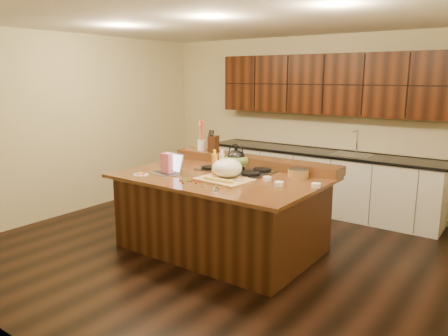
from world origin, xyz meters
The scene contains 35 objects.
room centered at (0.00, 0.00, 1.35)m, with size 5.52×5.02×2.72m.
island centered at (0.00, 0.00, 0.46)m, with size 2.40×1.60×0.92m.
back_ledge centered at (0.00, 0.70, 0.98)m, with size 2.40×0.30×0.12m, color black.
cooktop centered at (0.00, 0.30, 0.94)m, with size 0.92×0.52×0.05m.
back_counter centered at (0.30, 2.23, 0.98)m, with size 3.70×0.66×2.40m.
kettle centered at (0.00, 0.30, 1.07)m, with size 0.24×0.24×0.22m, color black.
green_bowl centered at (0.00, 0.30, 1.05)m, with size 0.31×0.31×0.17m, color #56722D.
laptop centered at (-0.57, -0.29, 0.99)m, with size 0.41×0.35×0.25m.
oil_bottle centered at (-0.02, -0.11, 1.06)m, with size 0.07×0.07×0.27m, color gold.
vinegar_bottle centered at (-0.04, 0.06, 1.04)m, with size 0.06×0.06×0.25m, color silver.
wooden_tray centered at (0.18, -0.15, 1.03)m, with size 0.63×0.50×0.24m.
ramekin_a centered at (0.80, -0.04, 0.94)m, with size 0.10×0.10×0.04m, color white.
ramekin_b centered at (1.15, 0.13, 0.94)m, with size 0.10×0.10×0.04m, color white.
ramekin_c centered at (0.58, 0.09, 0.94)m, with size 0.10×0.10×0.04m, color white.
strainer_bowl centered at (0.79, 0.43, 0.97)m, with size 0.24×0.24×0.09m, color #996B3F.
kitchen_timer centered at (0.38, -0.62, 0.96)m, with size 0.08×0.08×0.07m, color silver.
pink_bag centered at (-0.56, -0.34, 1.05)m, with size 0.14×0.07×0.25m, color #D46486.
candy_plate centered at (-0.78, -0.56, 0.93)m, with size 0.18×0.18×0.01m, color white.
package_box centered at (-0.88, 0.11, 1.00)m, with size 0.11×0.08×0.15m, color gold.
utensil_crock centered at (-0.87, 0.70, 1.11)m, with size 0.12×0.12×0.14m, color white.
knife_block centered at (-0.65, 0.70, 1.15)m, with size 0.11×0.18×0.22m, color black.
gumdrop_0 centered at (-0.11, -0.57, 0.93)m, with size 0.02×0.02×0.02m, color red.
gumdrop_1 centered at (0.18, -0.57, 0.93)m, with size 0.02×0.02×0.02m, color #198C26.
gumdrop_2 centered at (-0.08, -0.47, 0.93)m, with size 0.02×0.02×0.02m, color red.
gumdrop_3 centered at (-0.22, -0.48, 0.93)m, with size 0.02×0.02×0.02m, color #198C26.
gumdrop_4 centered at (0.01, -0.43, 0.93)m, with size 0.02×0.02×0.02m, color red.
gumdrop_5 centered at (-0.11, -0.55, 0.93)m, with size 0.02×0.02×0.02m, color #198C26.
gumdrop_6 centered at (-0.08, -0.41, 0.93)m, with size 0.02×0.02×0.02m, color red.
gumdrop_7 centered at (-0.18, -0.50, 0.93)m, with size 0.02×0.02×0.02m, color #198C26.
gumdrop_8 centered at (0.02, -0.50, 0.93)m, with size 0.02×0.02×0.02m, color red.
gumdrop_9 centered at (-0.15, -0.51, 0.93)m, with size 0.02×0.02×0.02m, color #198C26.
gumdrop_10 centered at (0.22, -0.40, 0.93)m, with size 0.02×0.02×0.02m, color red.
gumdrop_11 centered at (-0.20, -0.39, 0.93)m, with size 0.02×0.02×0.02m, color #198C26.
gumdrop_12 centered at (-0.21, -0.50, 0.93)m, with size 0.02×0.02×0.02m, color red.
gumdrop_13 centered at (-0.10, -0.49, 0.93)m, with size 0.02×0.02×0.02m, color #198C26.
Camera 1 is at (2.99, -4.07, 2.08)m, focal length 35.00 mm.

